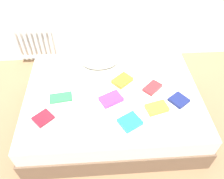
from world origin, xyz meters
name	(u,v)px	position (x,y,z in m)	size (l,w,h in m)	color
ground_plane	(112,118)	(0.00, 0.00, 0.00)	(8.00, 8.00, 0.00)	#93704C
bed	(112,106)	(0.00, 0.00, 0.25)	(2.00, 1.50, 0.50)	brown
radiator	(34,43)	(-1.11, 1.20, 0.38)	(0.56, 0.04, 0.53)	white
pillow	(100,60)	(-0.13, 0.51, 0.56)	(0.48, 0.35, 0.13)	white
textbook_green	(61,98)	(-0.57, -0.07, 0.51)	(0.24, 0.13, 0.02)	green
textbook_red	(152,88)	(0.46, 0.01, 0.52)	(0.22, 0.13, 0.03)	red
textbook_orange	(122,80)	(0.13, 0.15, 0.52)	(0.22, 0.16, 0.05)	orange
textbook_teal	(130,122)	(0.15, -0.45, 0.52)	(0.20, 0.18, 0.04)	teal
textbook_yellow	(157,108)	(0.45, -0.29, 0.52)	(0.22, 0.14, 0.04)	yellow
textbook_maroon	(43,118)	(-0.73, -0.34, 0.51)	(0.18, 0.16, 0.03)	maroon
textbook_white	(96,127)	(-0.19, -0.49, 0.51)	(0.21, 0.17, 0.03)	white
textbook_purple	(111,99)	(-0.02, -0.13, 0.52)	(0.23, 0.16, 0.04)	purple
textbook_navy	(179,100)	(0.71, -0.19, 0.52)	(0.17, 0.17, 0.03)	navy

